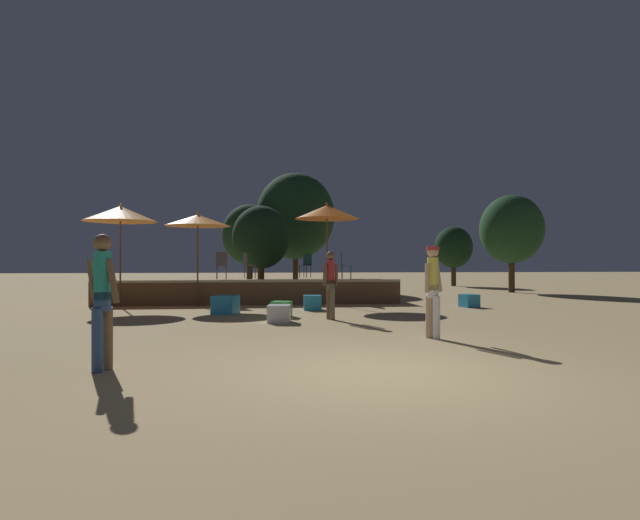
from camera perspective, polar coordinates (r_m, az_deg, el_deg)
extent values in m
plane|color=tan|center=(6.47, 6.85, -12.54)|extent=(120.00, 120.00, 0.00)
cube|color=brown|center=(17.60, -7.90, -3.55)|extent=(9.91, 2.86, 0.73)
cube|color=#CCB793|center=(16.19, -8.02, -2.40)|extent=(9.91, 0.12, 0.08)
cylinder|color=brown|center=(16.46, -21.86, -0.46)|extent=(0.05, 0.05, 2.63)
cone|color=orange|center=(16.53, -21.85, 4.92)|extent=(2.20, 2.20, 0.47)
sphere|color=orange|center=(16.56, -21.84, 5.87)|extent=(0.08, 0.08, 0.08)
cylinder|color=brown|center=(16.15, -13.81, -0.67)|extent=(0.05, 0.05, 2.52)
cone|color=orange|center=(16.20, -13.81, 4.42)|extent=(2.04, 2.04, 0.36)
sphere|color=orange|center=(16.22, -13.80, 5.19)|extent=(0.08, 0.08, 0.08)
cylinder|color=brown|center=(16.32, 0.79, -0.18)|extent=(0.05, 0.05, 2.80)
cone|color=orange|center=(16.41, 0.79, 5.50)|extent=(2.09, 2.09, 0.45)
sphere|color=orange|center=(16.44, 0.79, 6.42)|extent=(0.08, 0.08, 0.08)
cube|color=#2D9EDB|center=(13.56, -10.76, -5.04)|extent=(0.76, 0.76, 0.49)
cube|color=white|center=(11.54, -4.70, -6.12)|extent=(0.57, 0.57, 0.40)
cube|color=#2D9EDB|center=(14.48, -0.88, -4.88)|extent=(0.52, 0.52, 0.42)
cube|color=#4CC651|center=(12.66, -4.44, -5.61)|extent=(0.58, 0.58, 0.39)
cube|color=#2D9EDB|center=(16.02, 16.68, -4.48)|extent=(0.57, 0.57, 0.39)
cylinder|color=white|center=(9.24, 13.17, -6.41)|extent=(0.13, 0.13, 0.77)
cylinder|color=tan|center=(9.34, 12.37, -6.34)|extent=(0.13, 0.13, 0.77)
cylinder|color=white|center=(9.25, 12.76, -3.51)|extent=(0.20, 0.20, 0.24)
cylinder|color=#D8D14C|center=(9.24, 12.76, -1.55)|extent=(0.20, 0.20, 0.59)
cylinder|color=tan|center=(9.37, 13.37, -1.96)|extent=(0.20, 0.17, 0.53)
cylinder|color=tan|center=(9.11, 12.14, -2.01)|extent=(0.12, 0.12, 0.53)
sphere|color=tan|center=(9.24, 12.76, 0.93)|extent=(0.21, 0.21, 0.21)
cylinder|color=#B22D33|center=(9.24, 12.76, 1.32)|extent=(0.23, 0.23, 0.07)
cylinder|color=brown|center=(12.10, 1.05, -4.99)|extent=(0.13, 0.13, 0.76)
cylinder|color=#72664C|center=(11.96, 1.40, -5.05)|extent=(0.13, 0.13, 0.76)
cylinder|color=#72664C|center=(12.00, 1.22, -2.84)|extent=(0.19, 0.19, 0.24)
cylinder|color=#B22D33|center=(11.99, 1.22, -1.37)|extent=(0.19, 0.19, 0.58)
cylinder|color=brown|center=(11.92, 0.55, -1.72)|extent=(0.12, 0.11, 0.52)
cylinder|color=brown|center=(12.07, 1.89, -1.70)|extent=(0.12, 0.11, 0.52)
sphere|color=brown|center=(11.99, 1.22, 0.51)|extent=(0.21, 0.21, 0.21)
cylinder|color=#2D4C7F|center=(6.88, -24.12, -8.39)|extent=(0.13, 0.13, 0.80)
cylinder|color=brown|center=(7.00, -23.12, -8.25)|extent=(0.13, 0.13, 0.80)
cylinder|color=#2D4C7F|center=(6.89, -23.61, -4.36)|extent=(0.21, 0.21, 0.24)
cylinder|color=teal|center=(6.87, -23.60, -1.64)|extent=(0.21, 0.21, 0.61)
cylinder|color=brown|center=(6.75, -22.60, -2.25)|extent=(0.21, 0.17, 0.55)
cylinder|color=brown|center=(6.99, -24.57, -2.18)|extent=(0.21, 0.16, 0.55)
sphere|color=brown|center=(6.87, -23.60, 1.83)|extent=(0.22, 0.22, 0.22)
cylinder|color=#1E4C47|center=(18.35, -2.35, -1.32)|extent=(0.02, 0.02, 0.45)
cylinder|color=#1E4C47|center=(18.19, -1.56, -1.33)|extent=(0.02, 0.02, 0.45)
cylinder|color=#1E4C47|center=(18.60, -1.85, -1.31)|extent=(0.02, 0.02, 0.45)
cylinder|color=#1E4C47|center=(18.45, -1.06, -1.32)|extent=(0.02, 0.02, 0.45)
cylinder|color=#1E4C47|center=(18.39, -1.71, -0.62)|extent=(0.40, 0.40, 0.02)
cube|color=#1E4C47|center=(18.54, -1.43, 0.08)|extent=(0.31, 0.24, 0.45)
cylinder|color=#47474C|center=(17.86, -7.41, -1.35)|extent=(0.02, 0.02, 0.45)
cylinder|color=#47474C|center=(18.14, -7.73, -1.33)|extent=(0.02, 0.02, 0.45)
cylinder|color=#47474C|center=(17.76, -8.33, -1.35)|extent=(0.02, 0.02, 0.45)
cylinder|color=#47474C|center=(18.05, -8.63, -1.34)|extent=(0.02, 0.02, 0.45)
cylinder|color=#47474C|center=(17.95, -8.02, -0.62)|extent=(0.40, 0.40, 0.02)
cube|color=#47474C|center=(17.90, -8.54, 0.09)|extent=(0.15, 0.35, 0.45)
cylinder|color=#1E4C47|center=(16.86, 3.53, -1.42)|extent=(0.02, 0.02, 0.45)
cylinder|color=#1E4C47|center=(17.16, 3.56, -1.39)|extent=(0.02, 0.02, 0.45)
cylinder|color=#1E4C47|center=(16.87, 2.51, -1.41)|extent=(0.02, 0.02, 0.45)
cylinder|color=#1E4C47|center=(17.17, 2.56, -1.39)|extent=(0.02, 0.02, 0.45)
cylinder|color=#1E4C47|center=(17.01, 3.04, -0.65)|extent=(0.40, 0.40, 0.02)
cube|color=#1E4C47|center=(17.02, 2.47, 0.11)|extent=(0.10, 0.36, 0.45)
cylinder|color=#47474C|center=(17.01, -10.66, -1.40)|extent=(0.02, 0.02, 0.45)
cylinder|color=#47474C|center=(17.02, -11.67, -1.40)|extent=(0.02, 0.02, 0.45)
cylinder|color=#47474C|center=(16.71, -10.69, -1.42)|extent=(0.02, 0.02, 0.45)
cylinder|color=#47474C|center=(16.73, -11.72, -1.42)|extent=(0.02, 0.02, 0.45)
cylinder|color=#47474C|center=(16.87, -11.19, -0.65)|extent=(0.40, 0.40, 0.02)
cube|color=#47474C|center=(16.70, -11.21, 0.12)|extent=(0.36, 0.05, 0.45)
cylinder|color=#33B2D8|center=(11.70, 12.88, -6.92)|extent=(0.23, 0.23, 0.03)
cylinder|color=#3D2B1C|center=(25.76, -2.83, -1.17)|extent=(0.28, 0.28, 1.94)
ellipsoid|color=#19381E|center=(25.87, -2.83, 5.02)|extent=(4.04, 4.04, 4.45)
cylinder|color=#3D2B1C|center=(24.45, 21.05, -1.57)|extent=(0.28, 0.28, 1.62)
ellipsoid|color=#1E4223|center=(24.49, 21.04, 3.32)|extent=(2.84, 2.84, 3.12)
cylinder|color=#3D2B1C|center=(21.43, -6.77, -2.14)|extent=(0.28, 0.28, 1.34)
ellipsoid|color=black|center=(21.45, -6.76, 2.60)|extent=(2.45, 2.45, 2.69)
cylinder|color=#3D2B1C|center=(24.61, -8.07, -1.67)|extent=(0.28, 0.28, 1.54)
ellipsoid|color=#19381E|center=(24.64, -8.07, 2.91)|extent=(2.67, 2.67, 2.93)
cylinder|color=#3D2B1C|center=(29.94, 15.02, -1.67)|extent=(0.28, 0.28, 1.27)
ellipsoid|color=black|center=(29.95, 15.02, 1.42)|extent=(2.18, 2.18, 2.39)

